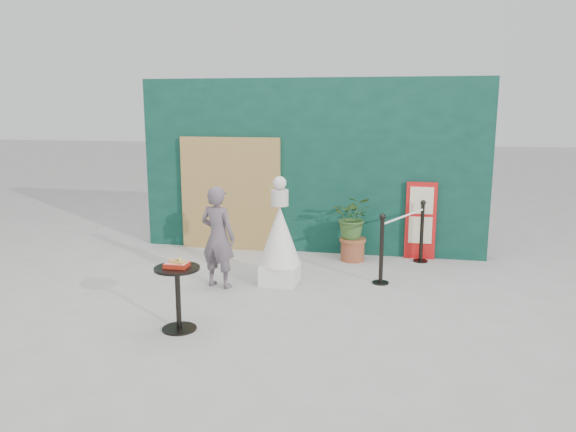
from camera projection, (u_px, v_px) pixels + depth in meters
name	position (u px, v px, depth m)	size (l,w,h in m)	color
ground	(269.00, 313.00, 7.02)	(60.00, 60.00, 0.00)	#ADAAA5
back_wall	(311.00, 166.00, 9.75)	(6.00, 0.30, 3.00)	#0B322A
bamboo_fence	(230.00, 194.00, 9.92)	(1.80, 0.08, 2.00)	tan
woman	(218.00, 237.00, 7.89)	(0.53, 0.35, 1.45)	#62545B
menu_board	(421.00, 221.00, 9.35)	(0.50, 0.07, 1.30)	red
statue	(280.00, 240.00, 8.06)	(0.61, 0.61, 1.57)	silver
cafe_table	(178.00, 288.00, 6.40)	(0.52, 0.52, 0.75)	black
food_basket	(177.00, 264.00, 6.35)	(0.26, 0.19, 0.11)	#AC2312
planter	(353.00, 223.00, 9.24)	(0.65, 0.56, 1.10)	brown
stanchion_barrier	(403.00, 241.00, 8.64)	(0.84, 1.54, 1.03)	black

